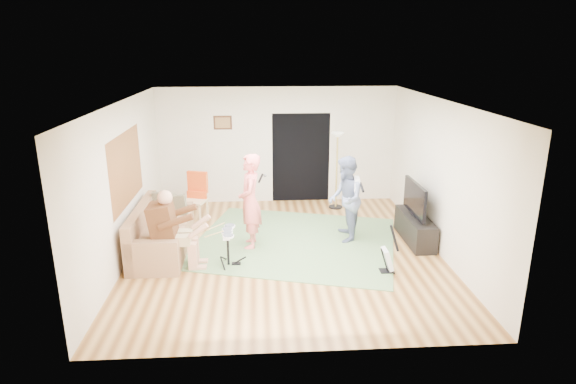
% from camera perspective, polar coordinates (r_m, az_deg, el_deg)
% --- Properties ---
extents(floor, '(6.00, 6.00, 0.00)m').
position_cam_1_polar(floor, '(8.81, -0.32, -7.06)').
color(floor, brown).
rests_on(floor, ground).
extents(walls, '(5.50, 6.00, 2.70)m').
position_cam_1_polar(walls, '(8.35, -0.33, 1.43)').
color(walls, silver).
rests_on(walls, floor).
extents(ceiling, '(6.00, 6.00, 0.00)m').
position_cam_1_polar(ceiling, '(8.09, -0.35, 10.68)').
color(ceiling, white).
rests_on(ceiling, walls).
extents(window_blinds, '(0.00, 2.05, 2.05)m').
position_cam_1_polar(window_blinds, '(8.78, -18.62, 2.65)').
color(window_blinds, '#9A5E2F').
rests_on(window_blinds, walls).
extents(doorway, '(2.10, 0.00, 2.10)m').
position_cam_1_polar(doorway, '(11.36, 1.54, 4.07)').
color(doorway, black).
rests_on(doorway, walls).
extents(picture_frame, '(0.42, 0.03, 0.32)m').
position_cam_1_polar(picture_frame, '(11.18, -7.75, 8.15)').
color(picture_frame, '#3F2314').
rests_on(picture_frame, walls).
extents(area_rug, '(4.41, 4.09, 0.02)m').
position_cam_1_polar(area_rug, '(9.22, 0.79, -5.88)').
color(area_rug, '#577C4B').
rests_on(area_rug, floor).
extents(sofa, '(0.87, 2.11, 0.86)m').
position_cam_1_polar(sofa, '(9.00, -15.18, -5.17)').
color(sofa, '#956D4A').
rests_on(sofa, floor).
extents(drummer, '(0.88, 0.49, 1.35)m').
position_cam_1_polar(drummer, '(8.24, -13.26, -5.30)').
color(drummer, '#573018').
rests_on(drummer, sofa).
extents(drum_kit, '(0.36, 0.64, 0.66)m').
position_cam_1_polar(drum_kit, '(8.24, -7.12, -6.80)').
color(drum_kit, black).
rests_on(drum_kit, floor).
extents(singer, '(0.42, 0.64, 1.75)m').
position_cam_1_polar(singer, '(8.75, -4.52, -1.12)').
color(singer, '#FC6E6D').
rests_on(singer, floor).
extents(microphone, '(0.06, 0.06, 0.24)m').
position_cam_1_polar(microphone, '(8.63, -3.26, 1.63)').
color(microphone, black).
rests_on(microphone, singer).
extents(guitarist, '(0.69, 0.85, 1.63)m').
position_cam_1_polar(guitarist, '(9.12, 6.82, -0.85)').
color(guitarist, slate).
rests_on(guitarist, floor).
extents(guitar_held, '(0.19, 0.61, 0.26)m').
position_cam_1_polar(guitar_held, '(9.07, 8.13, 0.95)').
color(guitar_held, white).
rests_on(guitar_held, guitarist).
extents(guitar_spare, '(0.30, 0.27, 0.83)m').
position_cam_1_polar(guitar_spare, '(8.12, 11.76, -7.76)').
color(guitar_spare, black).
rests_on(guitar_spare, floor).
extents(torchiere_lamp, '(0.31, 0.31, 1.74)m').
position_cam_1_polar(torchiere_lamp, '(10.85, 5.84, 4.16)').
color(torchiere_lamp, black).
rests_on(torchiere_lamp, floor).
extents(dining_chair, '(0.57, 0.59, 1.07)m').
position_cam_1_polar(dining_chair, '(10.26, -10.96, -1.55)').
color(dining_chair, beige).
rests_on(dining_chair, floor).
extents(tv_cabinet, '(0.40, 1.40, 0.50)m').
position_cam_1_polar(tv_cabinet, '(9.50, 14.82, -4.18)').
color(tv_cabinet, black).
rests_on(tv_cabinet, floor).
extents(television, '(0.06, 1.14, 0.61)m').
position_cam_1_polar(television, '(9.29, 14.80, -0.74)').
color(television, black).
rests_on(television, tv_cabinet).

